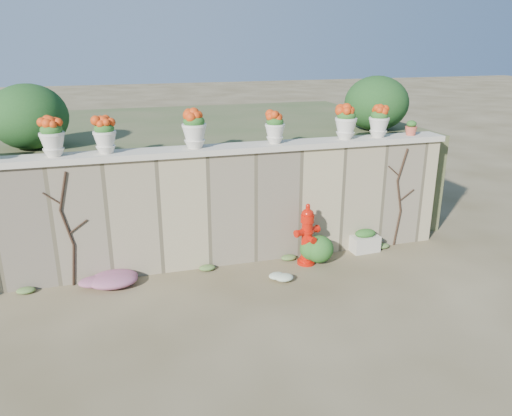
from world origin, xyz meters
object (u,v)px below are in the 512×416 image
object	(u,v)px
fire_hydrant	(307,234)
planter_box	(365,241)
terracotta_pot	(411,129)
urn_pot_0	(52,137)

from	to	relation	value
fire_hydrant	planter_box	size ratio (longest dim) A/B	2.06
terracotta_pot	fire_hydrant	bearing A→B (deg)	-166.78
urn_pot_0	terracotta_pot	size ratio (longest dim) A/B	2.22
fire_hydrant	urn_pot_0	bearing A→B (deg)	156.10
urn_pot_0	terracotta_pot	xyz separation A→B (m)	(6.22, 0.00, -0.17)
terracotta_pot	planter_box	bearing A→B (deg)	-161.93
fire_hydrant	terracotta_pot	xyz separation A→B (m)	(2.23, 0.52, 1.66)
fire_hydrant	terracotta_pot	world-z (taller)	terracotta_pot
planter_box	terracotta_pot	distance (m)	2.26
fire_hydrant	planter_box	world-z (taller)	fire_hydrant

